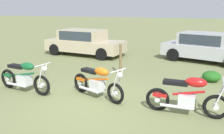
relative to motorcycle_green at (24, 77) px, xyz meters
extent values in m
plane|color=olive|center=(2.43, -0.07, -0.49)|extent=(120.00, 120.00, 0.00)
torus|color=black|center=(0.71, -0.11, -0.17)|extent=(0.65, 0.19, 0.64)
torus|color=black|center=(-0.76, 0.12, -0.17)|extent=(0.65, 0.19, 0.64)
cylinder|color=silver|center=(0.71, -0.11, -0.17)|extent=(0.15, 0.12, 0.14)
cylinder|color=silver|center=(-0.76, 0.12, -0.17)|extent=(0.15, 0.12, 0.14)
cylinder|color=silver|center=(0.79, -0.03, 0.16)|extent=(0.27, 0.08, 0.73)
cylinder|color=silver|center=(0.76, -0.21, 0.16)|extent=(0.27, 0.08, 0.73)
cube|color=silver|center=(0.00, 0.01, -0.11)|extent=(0.44, 0.36, 0.32)
cylinder|color=#14592D|center=(0.03, 0.00, 0.09)|extent=(0.82, 0.19, 0.23)
ellipsoid|color=#14592D|center=(0.17, -0.02, 0.37)|extent=(0.55, 0.34, 0.24)
cube|color=black|center=(-0.30, 0.05, 0.31)|extent=(0.63, 0.33, 0.10)
cube|color=#14592D|center=(-0.70, 0.11, -0.03)|extent=(0.38, 0.23, 0.08)
cylinder|color=silver|center=(0.81, -0.12, 0.49)|extent=(0.13, 0.64, 0.03)
sphere|color=silver|center=(0.87, -0.13, 0.37)|extent=(0.18, 0.18, 0.16)
cylinder|color=silver|center=(-0.25, -0.12, -0.25)|extent=(0.80, 0.20, 0.08)
torus|color=black|center=(3.05, 0.01, -0.19)|extent=(0.59, 0.32, 0.61)
torus|color=black|center=(1.70, 0.58, -0.19)|extent=(0.59, 0.32, 0.61)
cylinder|color=silver|center=(3.05, 0.01, -0.19)|extent=(0.17, 0.15, 0.14)
cylinder|color=silver|center=(1.70, 0.58, -0.19)|extent=(0.17, 0.15, 0.14)
cylinder|color=silver|center=(3.14, 0.07, 0.15)|extent=(0.27, 0.14, 0.75)
cylinder|color=silver|center=(3.07, -0.09, 0.15)|extent=(0.27, 0.14, 0.75)
cube|color=silver|center=(2.39, 0.29, -0.11)|extent=(0.49, 0.43, 0.32)
cylinder|color=orange|center=(2.42, 0.28, 0.09)|extent=(0.76, 0.37, 0.23)
ellipsoid|color=orange|center=(2.56, 0.22, 0.35)|extent=(0.58, 0.44, 0.24)
cube|color=black|center=(2.12, 0.41, 0.29)|extent=(0.65, 0.45, 0.10)
cube|color=orange|center=(1.75, 0.56, -0.05)|extent=(0.40, 0.31, 0.08)
cylinder|color=silver|center=(3.14, -0.03, 0.49)|extent=(0.28, 0.60, 0.03)
sphere|color=silver|center=(3.20, -0.05, 0.37)|extent=(0.21, 0.21, 0.16)
cylinder|color=silver|center=(2.13, 0.23, -0.25)|extent=(0.77, 0.38, 0.08)
torus|color=black|center=(5.64, -0.08, -0.18)|extent=(0.62, 0.10, 0.62)
torus|color=black|center=(4.23, -0.05, -0.18)|extent=(0.62, 0.10, 0.62)
cylinder|color=silver|center=(5.64, -0.08, -0.18)|extent=(0.14, 0.10, 0.14)
cylinder|color=silver|center=(4.23, -0.05, -0.18)|extent=(0.14, 0.10, 0.14)
cylinder|color=silver|center=(5.70, 0.01, 0.15)|extent=(0.27, 0.04, 0.74)
cylinder|color=silver|center=(5.69, -0.17, 0.15)|extent=(0.27, 0.04, 0.74)
cube|color=silver|center=(4.95, -0.07, -0.11)|extent=(0.41, 0.31, 0.32)
cylinder|color=red|center=(4.98, -0.07, 0.09)|extent=(0.77, 0.08, 0.22)
ellipsoid|color=red|center=(5.13, -0.07, 0.38)|extent=(0.53, 0.27, 0.24)
cube|color=black|center=(4.65, -0.06, 0.32)|extent=(0.60, 0.25, 0.10)
cube|color=red|center=(4.29, -0.05, -0.04)|extent=(0.36, 0.19, 0.08)
cylinder|color=silver|center=(5.74, -0.08, 0.49)|extent=(0.05, 0.64, 0.03)
cylinder|color=silver|center=(4.73, -0.22, -0.25)|extent=(0.80, 0.10, 0.08)
cube|color=#BCAD8C|center=(-0.86, 6.22, 0.06)|extent=(4.63, 2.26, 0.60)
cube|color=#BCAD8C|center=(-1.00, 6.24, 0.64)|extent=(2.62, 1.83, 0.60)
cube|color=#2D3842|center=(-1.00, 6.24, 0.66)|extent=(2.26, 1.82, 0.48)
cylinder|color=black|center=(0.76, 6.82, -0.17)|extent=(0.66, 0.30, 0.64)
cylinder|color=black|center=(0.56, 5.24, -0.17)|extent=(0.66, 0.30, 0.64)
cylinder|color=black|center=(-2.27, 7.20, -0.17)|extent=(0.66, 0.30, 0.64)
cylinder|color=black|center=(-2.47, 5.63, -0.17)|extent=(0.66, 0.30, 0.64)
cube|color=#B2B5BA|center=(5.57, 6.70, 0.06)|extent=(4.48, 2.98, 0.60)
cube|color=#B2B5BA|center=(5.42, 6.74, 0.64)|extent=(2.66, 2.24, 0.60)
cube|color=#2D3842|center=(5.42, 6.74, 0.66)|extent=(2.34, 2.17, 0.48)
cylinder|color=black|center=(4.53, 7.91, -0.17)|extent=(0.68, 0.41, 0.64)
cylinder|color=black|center=(4.01, 6.32, -0.17)|extent=(0.68, 0.41, 0.64)
cylinder|color=brown|center=(2.29, 2.89, 0.13)|extent=(0.10, 0.10, 1.25)
ellipsoid|color=#23611E|center=(5.68, 3.17, -0.29)|extent=(0.65, 0.64, 0.39)
camera|label=1|loc=(5.08, -6.00, 2.14)|focal=38.69mm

